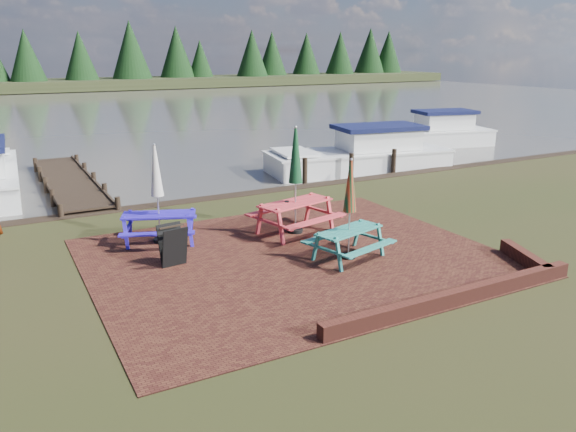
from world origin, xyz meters
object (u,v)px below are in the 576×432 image
(chalkboard, at_px, (173,245))
(boat_far, at_px, (433,135))
(picnic_table_blue, at_px, (158,209))
(jetty, at_px, (69,181))
(picnic_table_red, at_px, (295,197))
(boat_near, at_px, (362,156))
(picnic_table_teal, at_px, (349,225))

(chalkboard, height_order, boat_far, boat_far)
(picnic_table_blue, height_order, jetty, picnic_table_blue)
(picnic_table_red, height_order, boat_near, picnic_table_red)
(chalkboard, bearing_deg, boat_near, 28.02)
(picnic_table_teal, relative_size, chalkboard, 2.51)
(picnic_table_red, bearing_deg, boat_far, 22.74)
(chalkboard, relative_size, jetty, 0.10)
(picnic_table_red, bearing_deg, boat_near, 30.66)
(picnic_table_blue, distance_m, chalkboard, 1.74)
(jetty, relative_size, boat_near, 1.16)
(jetty, bearing_deg, picnic_table_red, -63.08)
(picnic_table_teal, bearing_deg, picnic_table_red, 78.79)
(picnic_table_red, relative_size, picnic_table_blue, 1.13)
(chalkboard, distance_m, jetty, 9.50)
(picnic_table_red, distance_m, boat_near, 9.22)
(picnic_table_teal, relative_size, picnic_table_blue, 0.94)
(jetty, bearing_deg, picnic_table_blue, -81.97)
(picnic_table_red, xyz_separation_m, chalkboard, (-3.49, -0.77, -0.49))
(jetty, bearing_deg, boat_near, -11.77)
(picnic_table_red, distance_m, picnic_table_blue, 3.44)
(chalkboard, xyz_separation_m, jetty, (-0.92, 9.45, -0.36))
(picnic_table_red, relative_size, chalkboard, 3.01)
(picnic_table_teal, height_order, boat_near, picnic_table_teal)
(boat_near, bearing_deg, picnic_table_blue, 127.37)
(picnic_table_teal, relative_size, picnic_table_red, 0.84)
(picnic_table_blue, xyz_separation_m, boat_near, (9.95, 5.46, -0.45))
(jetty, bearing_deg, boat_far, 3.62)
(picnic_table_red, relative_size, boat_near, 0.35)
(picnic_table_red, height_order, boat_far, picnic_table_red)
(picnic_table_red, height_order, picnic_table_blue, picnic_table_red)
(chalkboard, bearing_deg, picnic_table_red, 5.23)
(chalkboard, xyz_separation_m, boat_near, (10.13, 7.14, -0.07))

